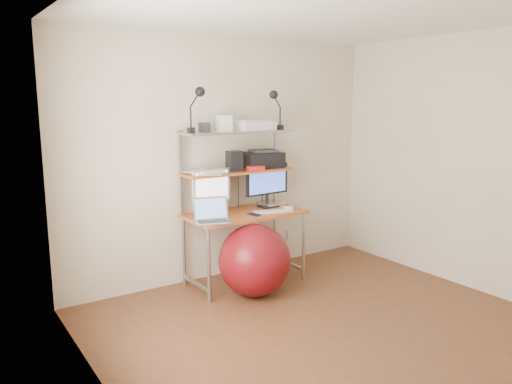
% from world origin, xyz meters
% --- Properties ---
extents(room, '(3.60, 3.60, 3.60)m').
position_xyz_m(room, '(0.00, 0.00, 1.25)').
color(room, brown).
rests_on(room, ground).
extents(computer_desk, '(1.20, 0.60, 1.57)m').
position_xyz_m(computer_desk, '(0.00, 1.50, 0.96)').
color(computer_desk, '#C36026').
rests_on(computer_desk, ground).
extents(desktop, '(1.20, 0.60, 0.00)m').
position_xyz_m(desktop, '(0.00, 1.44, 0.74)').
color(desktop, '#C36026').
rests_on(desktop, computer_desk).
extents(mid_shelf, '(1.18, 0.34, 0.00)m').
position_xyz_m(mid_shelf, '(0.00, 1.57, 1.15)').
color(mid_shelf, '#C36026').
rests_on(mid_shelf, computer_desk).
extents(top_shelf, '(1.18, 0.34, 0.00)m').
position_xyz_m(top_shelf, '(0.00, 1.57, 1.55)').
color(top_shelf, '#A1A1A5').
rests_on(top_shelf, computer_desk).
extents(floor, '(3.60, 3.60, 0.00)m').
position_xyz_m(floor, '(0.00, 0.00, 0.00)').
color(floor, brown).
rests_on(floor, ground).
extents(wall_outlet, '(0.08, 0.01, 0.12)m').
position_xyz_m(wall_outlet, '(0.85, 1.79, 0.30)').
color(wall_outlet, silver).
rests_on(wall_outlet, room).
extents(monitor_silver, '(0.44, 0.18, 0.48)m').
position_xyz_m(monitor_silver, '(-0.33, 1.53, 1.00)').
color(monitor_silver, silver).
rests_on(monitor_silver, desktop).
extents(monitor_black, '(0.53, 0.16, 0.53)m').
position_xyz_m(monitor_black, '(0.34, 1.54, 1.01)').
color(monitor_black, black).
rests_on(monitor_black, desktop).
extents(laptop, '(0.38, 0.34, 0.28)m').
position_xyz_m(laptop, '(-0.47, 1.28, 0.79)').
color(laptop, '#BCBCC1').
rests_on(laptop, desktop).
extents(keyboard, '(0.41, 0.22, 0.01)m').
position_xyz_m(keyboard, '(0.25, 1.30, 0.75)').
color(keyboard, silver).
rests_on(keyboard, desktop).
extents(mouse, '(0.10, 0.08, 0.02)m').
position_xyz_m(mouse, '(0.46, 1.33, 0.75)').
color(mouse, silver).
rests_on(mouse, desktop).
extents(mac_mini, '(0.23, 0.23, 0.04)m').
position_xyz_m(mac_mini, '(0.40, 1.56, 0.76)').
color(mac_mini, '#BCBCC1').
rests_on(mac_mini, desktop).
extents(phone, '(0.09, 0.14, 0.01)m').
position_xyz_m(phone, '(0.01, 1.29, 0.75)').
color(phone, black).
rests_on(phone, desktop).
extents(printer, '(0.43, 0.32, 0.19)m').
position_xyz_m(printer, '(0.35, 1.62, 1.24)').
color(printer, black).
rests_on(printer, mid_shelf).
extents(nas_cube, '(0.15, 0.15, 0.20)m').
position_xyz_m(nas_cube, '(-0.05, 1.56, 1.25)').
color(nas_cube, black).
rests_on(nas_cube, mid_shelf).
extents(red_box, '(0.17, 0.13, 0.05)m').
position_xyz_m(red_box, '(0.15, 1.47, 1.17)').
color(red_box, red).
rests_on(red_box, mid_shelf).
extents(scanner, '(0.42, 0.28, 0.11)m').
position_xyz_m(scanner, '(0.21, 1.59, 1.60)').
color(scanner, silver).
rests_on(scanner, top_shelf).
extents(box_white, '(0.15, 0.14, 0.16)m').
position_xyz_m(box_white, '(-0.17, 1.55, 1.63)').
color(box_white, silver).
rests_on(box_white, top_shelf).
extents(box_grey, '(0.09, 0.09, 0.09)m').
position_xyz_m(box_grey, '(-0.34, 1.62, 1.60)').
color(box_grey, '#303032').
rests_on(box_grey, top_shelf).
extents(clip_lamp_left, '(0.17, 0.09, 0.43)m').
position_xyz_m(clip_lamp_left, '(-0.46, 1.51, 1.86)').
color(clip_lamp_left, black).
rests_on(clip_lamp_left, top_shelf).
extents(clip_lamp_right, '(0.16, 0.09, 0.40)m').
position_xyz_m(clip_lamp_right, '(0.40, 1.48, 1.84)').
color(clip_lamp_right, black).
rests_on(clip_lamp_right, top_shelf).
extents(exercise_ball, '(0.69, 0.69, 0.69)m').
position_xyz_m(exercise_ball, '(-0.11, 1.10, 0.35)').
color(exercise_ball, maroon).
rests_on(exercise_ball, floor).
extents(paper_stack, '(0.39, 0.42, 0.02)m').
position_xyz_m(paper_stack, '(-0.37, 1.57, 1.16)').
color(paper_stack, white).
rests_on(paper_stack, mid_shelf).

